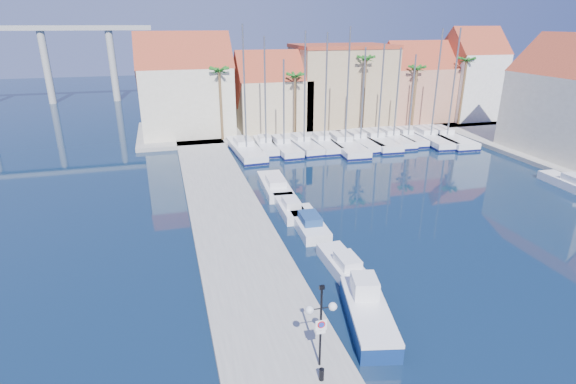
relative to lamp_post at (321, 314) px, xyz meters
name	(u,v)px	position (x,y,z in m)	size (l,w,h in m)	color
ground	(450,332)	(7.53, 0.99, -3.25)	(260.00, 260.00, 0.00)	#081C32
quay_west	(235,236)	(-1.47, 14.49, -3.00)	(6.00, 77.00, 0.50)	gray
shore_north	(321,125)	(17.53, 48.99, -3.00)	(54.00, 16.00, 0.50)	gray
lamp_post	(321,314)	(0.00, 0.00, 0.00)	(1.42, 0.41, 4.19)	black
bollard	(322,374)	(-0.22, -0.87, -2.46)	(0.23, 0.23, 0.57)	black
fishing_boat	(368,311)	(3.69, 2.83, -2.54)	(3.32, 6.39, 2.13)	navy
motorboat_west_0	(344,265)	(4.46, 7.96, -2.74)	(1.84, 5.45, 1.40)	white
motorboat_west_1	(308,222)	(4.28, 14.84, -2.74)	(2.22, 6.26, 1.40)	white
motorboat_west_2	(290,207)	(3.75, 18.17, -2.74)	(1.94, 5.55, 1.40)	white
motorboat_west_3	(275,185)	(3.86, 23.79, -2.74)	(2.70, 7.32, 1.40)	white
motorboat_east_1	(569,182)	(31.53, 16.84, -2.74)	(2.18, 6.07, 1.40)	white
sailboat_0	(245,149)	(3.51, 37.23, -2.65)	(3.39, 11.06, 14.88)	white
sailboat_1	(266,145)	(6.24, 38.13, -2.60)	(2.66, 8.22, 13.56)	white
sailboat_2	(283,146)	(8.22, 37.20, -2.68)	(2.82, 9.46, 11.02)	white
sailboat_3	(303,144)	(10.93, 37.57, -2.63)	(2.89, 9.36, 14.15)	white
sailboat_4	(323,142)	(13.60, 37.35, -2.62)	(2.47, 8.90, 13.96)	white
sailboat_5	(343,144)	(15.92, 36.22, -2.66)	(3.68, 11.75, 14.63)	white
sailboat_6	(358,140)	(18.46, 37.29, -2.67)	(3.14, 9.95, 12.24)	white
sailboat_7	(376,140)	(20.84, 37.07, -2.67)	(3.33, 10.91, 12.69)	white
sailboat_8	(391,137)	(23.41, 37.58, -2.67)	(2.86, 9.82, 12.08)	white
sailboat_9	(406,137)	(25.52, 37.37, -2.66)	(2.73, 8.61, 11.25)	white
sailboat_10	(428,137)	(28.33, 36.54, -2.66)	(3.81, 11.23, 14.32)	white
sailboat_11	(444,136)	(30.53, 36.17, -2.67)	(3.78, 11.98, 14.42)	white
building_0	(186,89)	(-2.47, 47.99, 3.28)	(12.30, 9.00, 13.50)	beige
building_1	(272,95)	(9.53, 47.99, 2.05)	(10.30, 8.00, 11.00)	#C2AD89
building_2	(341,84)	(20.53, 48.99, 3.01)	(14.20, 10.20, 11.50)	tan
building_3	(415,85)	(32.53, 47.99, 2.61)	(10.30, 8.00, 12.00)	tan
building_4	(470,77)	(41.53, 46.99, 3.72)	(8.30, 8.00, 14.00)	silver
palm_0	(219,73)	(1.53, 42.99, 5.83)	(2.60, 2.60, 10.15)	brown
palm_1	(295,78)	(11.53, 42.99, 4.89)	(2.60, 2.60, 9.15)	brown
palm_2	(366,61)	(21.53, 42.99, 6.77)	(2.60, 2.60, 11.15)	brown
palm_3	(417,71)	(29.53, 42.99, 5.36)	(2.60, 2.60, 9.65)	brown
palm_4	(467,62)	(37.53, 42.99, 6.30)	(2.60, 2.60, 10.65)	brown
viaduct	(13,49)	(-31.54, 82.99, 7.00)	(48.00, 2.20, 14.45)	#9E9E99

